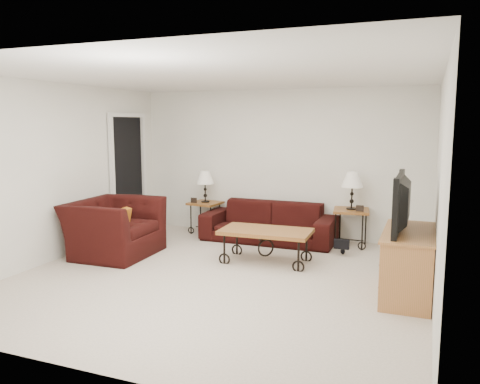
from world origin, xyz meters
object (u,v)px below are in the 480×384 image
(sofa, at_px, (269,222))
(lamp_left, at_px, (205,187))
(backpack, at_px, (343,240))
(side_table_left, at_px, (205,217))
(armchair, at_px, (114,228))
(tv_stand, at_px, (408,264))
(side_table_right, at_px, (351,228))
(lamp_right, at_px, (352,191))
(coffee_table, at_px, (266,246))
(television, at_px, (409,203))

(sofa, height_order, lamp_left, lamp_left)
(backpack, bearing_deg, side_table_left, 150.19)
(armchair, xyz_separation_m, tv_stand, (4.11, -0.20, -0.03))
(side_table_right, bearing_deg, backpack, -93.04)
(backpack, bearing_deg, lamp_right, 69.15)
(coffee_table, relative_size, tv_stand, 1.00)
(side_table_left, bearing_deg, lamp_left, 0.00)
(lamp_right, distance_m, coffee_table, 1.78)
(lamp_right, distance_m, armchair, 3.67)
(coffee_table, bearing_deg, armchair, -168.44)
(sofa, xyz_separation_m, coffee_table, (0.34, -1.17, -0.08))
(side_table_right, xyz_separation_m, tv_stand, (0.94, -2.00, 0.08))
(lamp_left, distance_m, armchair, 1.95)
(side_table_right, xyz_separation_m, backpack, (-0.03, -0.53, -0.08))
(coffee_table, xyz_separation_m, television, (1.88, -0.65, 0.83))
(lamp_left, xyz_separation_m, lamp_right, (2.54, 0.00, 0.06))
(sofa, height_order, lamp_right, lamp_right)
(side_table_left, relative_size, lamp_right, 0.93)
(sofa, bearing_deg, coffee_table, -73.63)
(side_table_right, relative_size, lamp_right, 1.00)
(sofa, relative_size, lamp_left, 3.96)
(lamp_right, distance_m, backpack, 0.85)
(side_table_left, relative_size, backpack, 1.25)
(side_table_right, bearing_deg, television, -65.39)
(coffee_table, height_order, backpack, coffee_table)
(lamp_right, bearing_deg, side_table_left, -180.00)
(side_table_left, height_order, coffee_table, side_table_left)
(side_table_left, distance_m, tv_stand, 4.02)
(lamp_right, bearing_deg, coffee_table, -125.60)
(lamp_right, relative_size, backpack, 1.35)
(lamp_left, xyz_separation_m, backpack, (2.51, -0.53, -0.60))
(side_table_left, bearing_deg, armchair, -109.16)
(lamp_right, height_order, coffee_table, lamp_right)
(side_table_right, xyz_separation_m, lamp_left, (-2.54, -0.00, 0.53))
(lamp_left, height_order, armchair, lamp_left)
(lamp_left, bearing_deg, tv_stand, -29.91)
(side_table_left, xyz_separation_m, television, (3.46, -2.00, 0.79))
(side_table_right, bearing_deg, tv_stand, -64.92)
(lamp_left, distance_m, backpack, 2.64)
(television, bearing_deg, tv_stand, 90.00)
(side_table_left, bearing_deg, lamp_right, 0.00)
(lamp_left, distance_m, coffee_table, 2.16)
(tv_stand, bearing_deg, lamp_left, 150.09)
(tv_stand, bearing_deg, sofa, 140.94)
(side_table_right, bearing_deg, lamp_left, -180.00)
(lamp_left, relative_size, coffee_table, 0.44)
(coffee_table, height_order, television, television)
(side_table_left, xyz_separation_m, side_table_right, (2.54, 0.00, 0.02))
(lamp_left, height_order, coffee_table, lamp_left)
(tv_stand, relative_size, television, 1.12)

